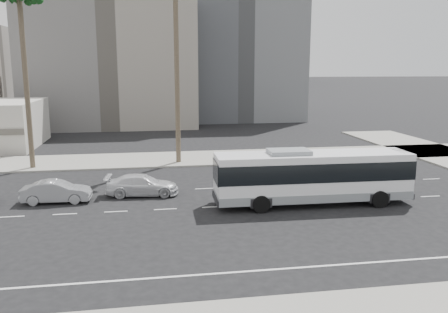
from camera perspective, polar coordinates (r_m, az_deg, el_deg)
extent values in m
plane|color=black|center=(29.90, 4.38, -5.96)|extent=(700.00, 700.00, 0.00)
cube|color=gray|center=(44.65, -0.29, -0.12)|extent=(120.00, 7.00, 0.15)
cube|color=slate|center=(72.95, -13.58, 10.97)|extent=(24.00, 18.00, 18.00)
cube|color=#515357|center=(81.25, 1.30, 14.07)|extent=(20.00, 20.00, 26.00)
cube|color=#B6B4A9|center=(278.13, -8.50, 13.69)|extent=(42.00, 42.00, 44.00)
cube|color=slate|center=(264.23, 2.19, 16.77)|extent=(26.00, 26.00, 70.00)
cube|color=slate|center=(298.60, 5.87, 15.10)|extent=(22.00, 22.00, 60.00)
cube|color=white|center=(30.09, 10.88, -2.21)|extent=(12.50, 2.97, 2.79)
cube|color=black|center=(30.01, 10.91, -1.51)|extent=(12.56, 3.03, 1.18)
cube|color=gray|center=(30.40, 10.79, -4.48)|extent=(12.52, 3.01, 0.54)
cube|color=gray|center=(29.28, 8.02, 0.52)|extent=(2.61, 1.76, 0.32)
cube|color=#262628|center=(32.34, 20.84, 0.41)|extent=(0.68, 1.94, 0.32)
cylinder|color=black|center=(30.82, 18.65, -4.97)|extent=(1.07, 0.32, 1.07)
cylinder|color=black|center=(33.18, 16.45, -3.71)|extent=(1.07, 0.32, 1.07)
cylinder|color=black|center=(28.14, 4.70, -5.93)|extent=(1.07, 0.32, 1.07)
cylinder|color=black|center=(30.70, 3.47, -4.45)|extent=(1.07, 0.32, 1.07)
imported|color=silver|center=(32.32, -10.06, -3.48)|extent=(2.39, 5.08, 1.43)
imported|color=gray|center=(32.09, -19.96, -4.09)|extent=(1.64, 4.41, 1.44)
cylinder|color=brown|center=(41.66, -5.84, 10.86)|extent=(0.47, 0.47, 17.26)
cylinder|color=brown|center=(42.42, -23.20, 8.08)|extent=(0.45, 0.45, 14.36)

